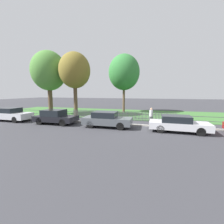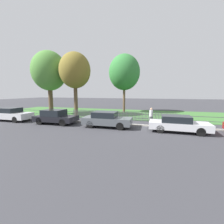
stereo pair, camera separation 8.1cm
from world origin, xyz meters
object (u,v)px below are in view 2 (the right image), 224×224
at_px(parked_car_silver_hatchback, 11,114).
at_px(parked_car_navy_estate, 107,119).
at_px(parked_car_black_saloon, 55,117).
at_px(tree_nearest_kerb, 49,71).
at_px(tree_behind_motorcycle, 75,71).
at_px(pedestrian_near_fence, 151,115).
at_px(covered_motorcycle, 110,116).
at_px(tree_mid_park, 124,72).
at_px(parked_car_red_compact, 178,124).

distance_m(parked_car_silver_hatchback, parked_car_navy_estate, 11.10).
relative_size(parked_car_silver_hatchback, parked_car_navy_estate, 1.05).
distance_m(parked_car_black_saloon, tree_nearest_kerb, 8.99).
height_order(tree_behind_motorcycle, pedestrian_near_fence, tree_behind_motorcycle).
distance_m(covered_motorcycle, tree_behind_motorcycle, 8.07).
relative_size(parked_car_navy_estate, tree_mid_park, 0.49).
bearing_deg(tree_mid_park, parked_car_navy_estate, -87.49).
xyz_separation_m(parked_car_navy_estate, pedestrian_near_fence, (3.83, 2.21, 0.21)).
bearing_deg(parked_car_black_saloon, parked_car_navy_estate, -1.09).
distance_m(parked_car_silver_hatchback, covered_motorcycle, 10.99).
relative_size(tree_nearest_kerb, tree_mid_park, 0.99).
height_order(parked_car_navy_estate, parked_car_red_compact, parked_car_navy_estate).
relative_size(parked_car_red_compact, tree_nearest_kerb, 0.52).
distance_m(parked_car_navy_estate, tree_behind_motorcycle, 9.47).
height_order(parked_car_black_saloon, pedestrian_near_fence, pedestrian_near_fence).
bearing_deg(tree_mid_park, parked_car_red_compact, -58.74).
height_order(covered_motorcycle, tree_mid_park, tree_mid_park).
bearing_deg(parked_car_navy_estate, covered_motorcycle, 98.46).
bearing_deg(parked_car_navy_estate, tree_nearest_kerb, 150.64).
relative_size(parked_car_black_saloon, parked_car_navy_estate, 0.95).
relative_size(tree_behind_motorcycle, pedestrian_near_fence, 5.03).
distance_m(covered_motorcycle, tree_mid_park, 9.54).
bearing_deg(parked_car_silver_hatchback, parked_car_navy_estate, -0.13).
xyz_separation_m(parked_car_silver_hatchback, covered_motorcycle, (10.69, 2.56, -0.09)).
bearing_deg(parked_car_black_saloon, tree_mid_park, 64.06).
distance_m(tree_nearest_kerb, tree_mid_park, 10.81).
distance_m(parked_car_red_compact, tree_mid_park, 13.45).
relative_size(parked_car_red_compact, tree_behind_motorcycle, 0.55).
distance_m(covered_motorcycle, pedestrian_near_fence, 4.27).
distance_m(parked_car_black_saloon, tree_behind_motorcycle, 7.36).
xyz_separation_m(tree_behind_motorcycle, pedestrian_near_fence, (9.78, -3.04, -4.95)).
bearing_deg(pedestrian_near_fence, parked_car_silver_hatchback, 166.33).
distance_m(parked_car_red_compact, pedestrian_near_fence, 3.11).
xyz_separation_m(parked_car_red_compact, tree_mid_park, (-6.38, 10.51, 5.44)).
bearing_deg(parked_car_black_saloon, parked_car_red_compact, -1.20).
bearing_deg(pedestrian_near_fence, parked_car_red_compact, -69.22).
bearing_deg(tree_nearest_kerb, tree_mid_park, 26.87).
relative_size(tree_nearest_kerb, pedestrian_near_fence, 5.35).
bearing_deg(parked_car_red_compact, pedestrian_near_fence, 134.39).
xyz_separation_m(parked_car_silver_hatchback, parked_car_red_compact, (17.03, -0.13, -0.06)).
xyz_separation_m(parked_car_silver_hatchback, pedestrian_near_fence, (14.93, 2.14, 0.19)).
relative_size(tree_nearest_kerb, tree_behind_motorcycle, 1.06).
bearing_deg(parked_car_black_saloon, parked_car_silver_hatchback, 179.01).
bearing_deg(covered_motorcycle, parked_car_black_saloon, -149.37).
bearing_deg(tree_nearest_kerb, parked_car_silver_hatchback, -100.31).
relative_size(parked_car_black_saloon, parked_car_red_compact, 0.92).
xyz_separation_m(tree_nearest_kerb, pedestrian_near_fence, (13.93, -3.35, -5.08)).
height_order(parked_car_navy_estate, tree_behind_motorcycle, tree_behind_motorcycle).
xyz_separation_m(parked_car_red_compact, tree_nearest_kerb, (-16.03, 5.62, 5.34)).
bearing_deg(parked_car_silver_hatchback, tree_nearest_kerb, 79.91).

